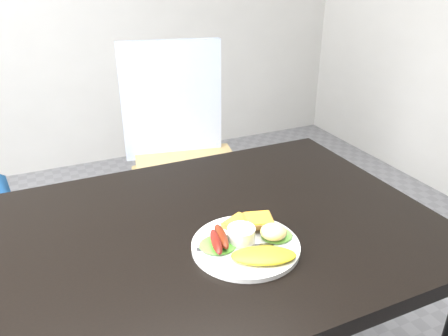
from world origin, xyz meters
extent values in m
cube|color=black|center=(0.00, 0.00, 0.73)|extent=(1.20, 0.80, 0.04)
cube|color=tan|center=(0.30, 0.90, 0.45)|extent=(0.57, 0.57, 0.06)
imported|color=#1D508B|center=(-0.37, 0.75, 0.86)|extent=(0.73, 0.63, 1.72)
cylinder|color=white|center=(0.07, -0.12, 0.76)|extent=(0.25, 0.25, 0.01)
ellipsoid|color=#3F9221|center=(0.01, -0.10, 0.77)|extent=(0.09, 0.09, 0.01)
ellipsoid|color=#328829|center=(0.15, -0.12, 0.77)|extent=(0.08, 0.07, 0.01)
ellipsoid|color=gold|center=(0.08, -0.19, 0.77)|extent=(0.16, 0.12, 0.02)
ellipsoid|color=maroon|center=(0.00, -0.11, 0.78)|extent=(0.04, 0.10, 0.02)
ellipsoid|color=#5A250E|center=(0.02, -0.10, 0.78)|extent=(0.04, 0.10, 0.02)
cylinder|color=white|center=(0.07, -0.11, 0.78)|extent=(0.08, 0.08, 0.04)
cube|color=olive|center=(0.09, -0.05, 0.77)|extent=(0.09, 0.09, 0.01)
cube|color=olive|center=(0.13, -0.07, 0.78)|extent=(0.08, 0.08, 0.01)
ellipsoid|color=#F9F5B0|center=(0.14, -0.13, 0.79)|extent=(0.08, 0.07, 0.03)
cube|color=#ADAFB7|center=(0.04, -0.13, 0.76)|extent=(0.17, 0.07, 0.00)
camera|label=1|loc=(-0.31, -0.85, 1.35)|focal=35.00mm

